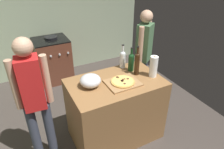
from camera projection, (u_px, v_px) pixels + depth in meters
ground_plane at (85, 106)px, 3.58m from camera, size 3.80×3.58×0.02m
kitchen_wall_rear at (53, 11)px, 4.11m from camera, size 3.80×0.10×2.60m
counter at (115, 110)px, 2.80m from camera, size 1.18×0.74×0.90m
cutting_board at (123, 83)px, 2.52m from camera, size 0.40×0.32×0.02m
pizza at (123, 81)px, 2.51m from camera, size 0.29×0.29×0.03m
mixing_bowl at (90, 81)px, 2.44m from camera, size 0.25×0.25×0.15m
paper_towel_roll at (153, 67)px, 2.62m from camera, size 0.10×0.10×0.28m
wine_bottle_amber at (137, 63)px, 2.64m from camera, size 0.07×0.07×0.40m
wine_bottle_green at (131, 61)px, 2.75m from camera, size 0.08×0.08×0.33m
wine_bottle_dark at (123, 58)px, 2.83m from camera, size 0.08×0.08×0.34m
stove at (53, 60)px, 4.15m from camera, size 0.65×0.62×0.92m
person_in_stripes at (34, 97)px, 2.24m from camera, size 0.39×0.22×1.61m
person_in_red at (144, 52)px, 3.31m from camera, size 0.35×0.30×1.59m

